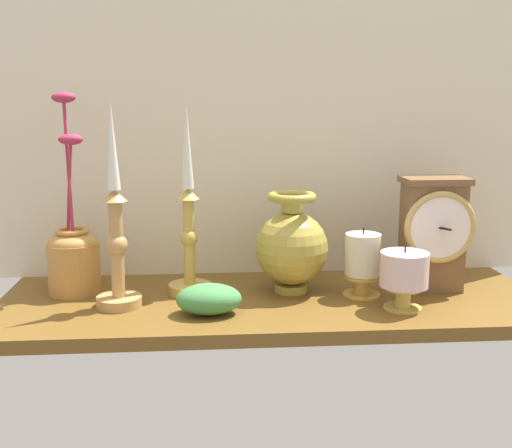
% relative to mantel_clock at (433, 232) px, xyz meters
% --- Properties ---
extents(ground_plane, '(1.00, 0.36, 0.02)m').
position_rel_mantel_clock_xyz_m(ground_plane, '(-0.31, -0.03, -0.12)').
color(ground_plane, brown).
extents(back_wall, '(1.20, 0.02, 0.65)m').
position_rel_mantel_clock_xyz_m(back_wall, '(-0.31, 0.16, 0.21)').
color(back_wall, beige).
rests_on(back_wall, ground_plane).
extents(mantel_clock, '(0.14, 0.10, 0.22)m').
position_rel_mantel_clock_xyz_m(mantel_clock, '(0.00, 0.00, 0.00)').
color(mantel_clock, brown).
rests_on(mantel_clock, ground_plane).
extents(candlestick_tall_left, '(0.08, 0.08, 0.36)m').
position_rel_mantel_clock_xyz_m(candlestick_tall_left, '(-0.46, 0.01, 0.01)').
color(candlestick_tall_left, gold).
rests_on(candlestick_tall_left, ground_plane).
extents(candlestick_tall_center, '(0.08, 0.08, 0.36)m').
position_rel_mantel_clock_xyz_m(candlestick_tall_center, '(-0.59, -0.05, 0.01)').
color(candlestick_tall_center, tan).
rests_on(candlestick_tall_center, ground_plane).
extents(brass_vase_bulbous, '(0.14, 0.14, 0.19)m').
position_rel_mantel_clock_xyz_m(brass_vase_bulbous, '(-0.27, 0.01, -0.02)').
color(brass_vase_bulbous, '#A89539').
rests_on(brass_vase_bulbous, ground_plane).
extents(brass_vase_jar, '(0.10, 0.10, 0.37)m').
position_rel_mantel_clock_xyz_m(brass_vase_jar, '(-0.68, 0.03, -0.04)').
color(brass_vase_jar, '#BB823E').
rests_on(brass_vase_jar, ground_plane).
extents(pillar_candle_front, '(0.08, 0.08, 0.11)m').
position_rel_mantel_clock_xyz_m(pillar_candle_front, '(-0.09, -0.11, -0.05)').
color(pillar_candle_front, gold).
rests_on(pillar_candle_front, ground_plane).
extents(pillar_candle_near_clock, '(0.07, 0.07, 0.13)m').
position_rel_mantel_clock_xyz_m(pillar_candle_near_clock, '(-0.14, -0.02, -0.05)').
color(pillar_candle_near_clock, gold).
rests_on(pillar_candle_near_clock, ground_plane).
extents(ivy_sprig, '(0.11, 0.08, 0.05)m').
position_rel_mantel_clock_xyz_m(ivy_sprig, '(-0.43, -0.11, -0.09)').
color(ivy_sprig, '#428745').
rests_on(ivy_sprig, ground_plane).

